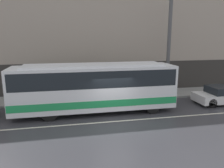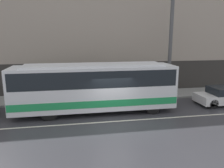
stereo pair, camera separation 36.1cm
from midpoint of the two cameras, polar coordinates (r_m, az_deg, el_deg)
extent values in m
plane|color=#333338|center=(13.31, 1.51, -9.75)|extent=(60.00, 60.00, 0.00)
cube|color=gray|center=(18.35, -1.89, -3.32)|extent=(60.00, 2.82, 0.16)
cube|color=gray|center=(19.25, -2.70, 14.47)|extent=(60.00, 0.30, 11.51)
cube|color=#2D2B28|center=(19.39, -2.51, 1.53)|extent=(60.00, 0.06, 2.80)
cube|color=beige|center=(13.31, 1.51, -9.74)|extent=(54.00, 0.14, 0.01)
cube|color=silver|center=(14.54, -3.84, -0.71)|extent=(10.61, 2.49, 2.78)
cube|color=#1E8C4C|center=(14.75, -3.79, -3.89)|extent=(10.55, 2.52, 0.45)
cube|color=black|center=(14.40, -3.87, 1.94)|extent=(10.29, 2.51, 1.06)
cube|color=orange|center=(15.77, 15.49, 4.32)|extent=(0.12, 1.87, 0.28)
cube|color=silver|center=(14.29, -3.92, 4.97)|extent=(9.02, 2.12, 0.12)
cylinder|color=black|center=(14.71, 11.29, -5.74)|extent=(1.01, 0.28, 1.01)
cylinder|color=black|center=(16.66, 8.58, -3.52)|extent=(1.01, 0.28, 1.01)
cylinder|color=black|center=(13.82, -15.40, -7.13)|extent=(1.01, 0.28, 1.01)
cylinder|color=black|center=(15.88, -14.72, -4.57)|extent=(1.01, 0.28, 1.01)
cube|color=silver|center=(18.63, 27.81, -3.19)|extent=(4.24, 1.86, 0.62)
cube|color=black|center=(18.43, 27.72, -1.50)|extent=(2.03, 1.68, 0.53)
cylinder|color=black|center=(17.16, 25.55, -4.73)|extent=(0.67, 0.20, 0.67)
cylinder|color=black|center=(18.48, 22.59, -3.33)|extent=(0.67, 0.20, 0.67)
cylinder|color=#4C4C4F|center=(18.75, 15.50, 9.15)|extent=(0.30, 0.30, 7.94)
cylinder|color=maroon|center=(17.83, -1.15, -1.35)|extent=(0.36, 0.36, 1.30)
sphere|color=tan|center=(17.66, -1.16, 1.07)|extent=(0.24, 0.24, 0.24)
camera|label=1|loc=(0.18, -89.29, 0.15)|focal=35.00mm
camera|label=2|loc=(0.18, 90.71, -0.15)|focal=35.00mm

